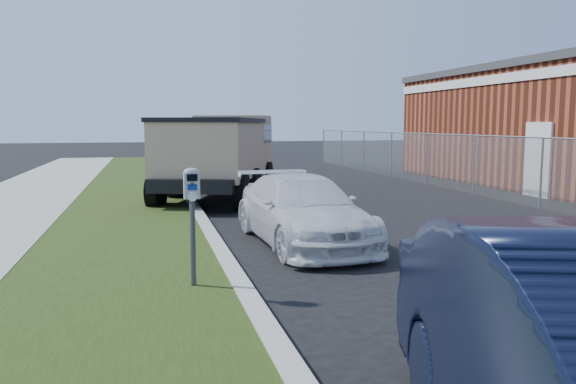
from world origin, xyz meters
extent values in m
plane|color=black|center=(0.00, 0.00, 0.00)|extent=(120.00, 120.00, 0.00)
cube|color=gray|center=(-2.60, 2.00, 0.07)|extent=(0.25, 50.00, 0.15)
cube|color=#1B320D|center=(-4.20, 2.00, 0.07)|extent=(3.00, 50.00, 0.13)
plane|color=slate|center=(6.00, 7.00, 0.90)|extent=(0.00, 30.00, 30.00)
cylinder|color=gray|center=(6.00, 7.00, 1.80)|extent=(0.04, 30.00, 0.04)
cylinder|color=gray|center=(6.00, 4.00, 0.90)|extent=(0.06, 0.06, 1.80)
cylinder|color=gray|center=(6.00, 7.00, 0.90)|extent=(0.06, 0.06, 1.80)
cylinder|color=gray|center=(6.00, 10.00, 0.90)|extent=(0.06, 0.06, 1.80)
cylinder|color=gray|center=(6.00, 13.00, 0.90)|extent=(0.06, 0.06, 1.80)
cylinder|color=gray|center=(6.00, 16.00, 0.90)|extent=(0.06, 0.06, 1.80)
cylinder|color=gray|center=(6.00, 19.00, 0.90)|extent=(0.06, 0.06, 1.80)
cylinder|color=gray|center=(6.00, 22.00, 0.90)|extent=(0.06, 0.06, 1.80)
cube|color=silver|center=(7.48, 8.00, 3.60)|extent=(0.06, 14.00, 0.30)
cube|color=silver|center=(7.45, 6.00, 1.10)|extent=(0.08, 1.10, 2.20)
cylinder|color=#3F4247|center=(-3.19, -1.19, 0.67)|extent=(0.07, 0.07, 1.07)
cube|color=gray|center=(-3.19, -1.19, 1.39)|extent=(0.20, 0.13, 0.32)
ellipsoid|color=gray|center=(-3.19, -1.19, 1.55)|extent=(0.21, 0.14, 0.12)
cube|color=black|center=(-3.18, -1.26, 1.50)|extent=(0.13, 0.01, 0.09)
cube|color=navy|center=(-3.18, -1.26, 1.38)|extent=(0.12, 0.01, 0.07)
cylinder|color=silver|center=(-3.18, -1.26, 1.26)|extent=(0.12, 0.01, 0.12)
cube|color=#3F4247|center=(-3.18, -1.26, 1.41)|extent=(0.04, 0.01, 0.05)
imported|color=silver|center=(-1.01, 1.46, 0.61)|extent=(1.96, 4.30, 1.22)
cube|color=black|center=(-1.73, 7.80, 0.68)|extent=(4.06, 6.38, 0.33)
cube|color=#977F61|center=(-0.96, 9.83, 1.46)|extent=(2.67, 2.37, 1.89)
cube|color=black|center=(-0.96, 9.83, 1.84)|extent=(2.70, 2.39, 0.57)
cube|color=#977F61|center=(-1.99, 7.10, 1.46)|extent=(3.51, 4.50, 1.51)
cube|color=black|center=(-1.99, 7.10, 2.24)|extent=(3.63, 4.62, 0.11)
cube|color=black|center=(-0.65, 10.67, 0.61)|extent=(2.17, 0.93, 0.28)
cylinder|color=black|center=(-2.01, 10.13, 0.47)|extent=(0.61, 0.99, 0.94)
cylinder|color=black|center=(0.02, 9.36, 0.47)|extent=(0.61, 0.99, 0.94)
cylinder|color=black|center=(-2.91, 7.74, 0.47)|extent=(0.61, 0.99, 0.94)
cylinder|color=black|center=(-0.88, 6.98, 0.47)|extent=(0.61, 0.99, 0.94)
cylinder|color=black|center=(-3.50, 6.15, 0.47)|extent=(0.61, 0.99, 0.94)
cylinder|color=black|center=(-1.47, 5.39, 0.47)|extent=(0.61, 0.99, 0.94)
camera|label=1|loc=(-3.73, -8.16, 2.15)|focal=35.00mm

